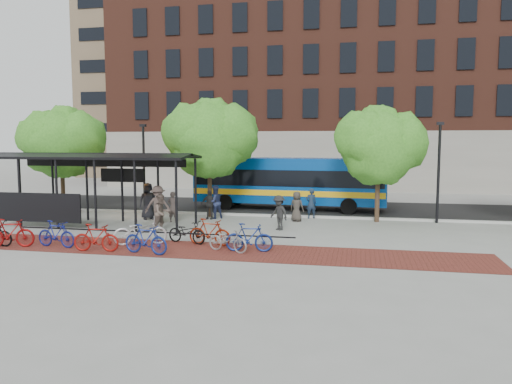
% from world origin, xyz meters
% --- Properties ---
extents(ground, '(160.00, 160.00, 0.00)m').
position_xyz_m(ground, '(0.00, 0.00, 0.00)').
color(ground, '#9E9E99').
rests_on(ground, ground).
extents(asphalt_street, '(160.00, 8.00, 0.01)m').
position_xyz_m(asphalt_street, '(0.00, 8.00, 0.01)').
color(asphalt_street, black).
rests_on(asphalt_street, ground).
extents(curb, '(160.00, 0.25, 0.12)m').
position_xyz_m(curb, '(0.00, 4.00, 0.06)').
color(curb, '#B7B7B2').
rests_on(curb, ground).
extents(brick_strip, '(24.00, 3.00, 0.01)m').
position_xyz_m(brick_strip, '(-2.00, -5.00, 0.00)').
color(brick_strip, maroon).
rests_on(brick_strip, ground).
extents(bike_rack_rail, '(12.00, 0.05, 0.95)m').
position_xyz_m(bike_rack_rail, '(-3.30, -4.10, 0.00)').
color(bike_rack_rail, black).
rests_on(bike_rack_rail, ground).
extents(building_brick, '(55.00, 14.00, 20.00)m').
position_xyz_m(building_brick, '(10.00, 26.00, 10.00)').
color(building_brick, '#5C2C20').
rests_on(building_brick, ground).
extents(building_tower, '(22.00, 22.00, 30.00)m').
position_xyz_m(building_tower, '(-16.00, 40.00, 15.00)').
color(building_tower, '#7A664C').
rests_on(building_tower, ground).
extents(bus_shelter, '(10.60, 3.07, 3.60)m').
position_xyz_m(bus_shelter, '(-8.13, -0.48, 3.00)').
color(bus_shelter, black).
rests_on(bus_shelter, ground).
extents(tree_a, '(4.90, 4.00, 6.18)m').
position_xyz_m(tree_a, '(-11.91, 3.35, 4.24)').
color(tree_a, '#382619').
rests_on(tree_a, ground).
extents(tree_b, '(5.15, 4.20, 6.47)m').
position_xyz_m(tree_b, '(-2.90, 3.35, 4.46)').
color(tree_b, '#382619').
rests_on(tree_b, ground).
extents(tree_c, '(4.66, 3.80, 5.92)m').
position_xyz_m(tree_c, '(6.09, 3.35, 4.05)').
color(tree_c, '#382619').
rests_on(tree_c, ground).
extents(lamp_post_left, '(0.35, 0.20, 5.12)m').
position_xyz_m(lamp_post_left, '(-7.00, 3.60, 2.75)').
color(lamp_post_left, black).
rests_on(lamp_post_left, ground).
extents(lamp_post_right, '(0.35, 0.20, 5.12)m').
position_xyz_m(lamp_post_right, '(9.00, 3.60, 2.75)').
color(lamp_post_right, black).
rests_on(lamp_post_right, ground).
extents(bus, '(11.78, 3.36, 3.14)m').
position_xyz_m(bus, '(0.88, 7.19, 1.80)').
color(bus, '#08459D').
rests_on(bus, ground).
extents(bike_1, '(1.97, 1.06, 1.14)m').
position_xyz_m(bike_1, '(-8.36, -6.04, 0.57)').
color(bike_1, maroon).
rests_on(bike_1, ground).
extents(bike_3, '(1.82, 0.75, 1.06)m').
position_xyz_m(bike_3, '(-6.57, -5.66, 0.53)').
color(bike_3, navy).
rests_on(bike_3, ground).
extents(bike_5, '(1.81, 0.69, 1.06)m').
position_xyz_m(bike_5, '(-4.64, -6.05, 0.53)').
color(bike_5, maroon).
rests_on(bike_5, ground).
extents(bike_6, '(2.23, 1.56, 1.11)m').
position_xyz_m(bike_6, '(-3.55, -4.52, 0.56)').
color(bike_6, '#BDBDC0').
rests_on(bike_6, ground).
extents(bike_7, '(1.92, 0.88, 1.11)m').
position_xyz_m(bike_7, '(-2.62, -6.07, 0.56)').
color(bike_7, navy).
rests_on(bike_7, ground).
extents(bike_8, '(1.87, 1.07, 0.93)m').
position_xyz_m(bike_8, '(-1.80, -3.89, 0.47)').
color(bike_8, black).
rests_on(bike_8, ground).
extents(bike_9, '(1.86, 0.76, 1.09)m').
position_xyz_m(bike_9, '(-0.76, -4.11, 0.54)').
color(bike_9, maroon).
rests_on(bike_9, ground).
extents(bike_10, '(1.83, 1.17, 0.91)m').
position_xyz_m(bike_10, '(0.25, -5.08, 0.45)').
color(bike_10, gray).
rests_on(bike_10, ground).
extents(bike_11, '(1.86, 0.70, 1.09)m').
position_xyz_m(bike_11, '(1.03, -4.90, 0.54)').
color(bike_11, navy).
rests_on(bike_11, ground).
extents(pedestrian_0, '(1.14, 1.05, 1.95)m').
position_xyz_m(pedestrian_0, '(-5.97, 1.75, 0.98)').
color(pedestrian_0, black).
rests_on(pedestrian_0, ground).
extents(pedestrian_1, '(0.60, 0.41, 1.60)m').
position_xyz_m(pedestrian_1, '(-4.28, 1.01, 0.80)').
color(pedestrian_1, '#433936').
rests_on(pedestrian_1, ground).
extents(pedestrian_2, '(1.10, 1.09, 1.79)m').
position_xyz_m(pedestrian_2, '(-2.53, 2.68, 0.89)').
color(pedestrian_2, navy).
rests_on(pedestrian_2, ground).
extents(pedestrian_3, '(1.47, 1.26, 1.97)m').
position_xyz_m(pedestrian_3, '(-4.70, 0.04, 0.99)').
color(pedestrian_3, brown).
rests_on(pedestrian_3, ground).
extents(pedestrian_4, '(0.94, 0.44, 1.56)m').
position_xyz_m(pedestrian_4, '(-2.78, 2.44, 0.78)').
color(pedestrian_4, '#292929').
rests_on(pedestrian_4, ground).
extents(pedestrian_6, '(0.88, 0.71, 1.57)m').
position_xyz_m(pedestrian_6, '(1.91, 2.61, 0.78)').
color(pedestrian_6, '#3C3630').
rests_on(pedestrian_6, ground).
extents(pedestrian_7, '(0.70, 0.60, 1.62)m').
position_xyz_m(pedestrian_7, '(2.55, 3.80, 0.81)').
color(pedestrian_7, '#1C2A41').
rests_on(pedestrian_7, ground).
extents(pedestrian_8, '(1.01, 1.06, 1.73)m').
position_xyz_m(pedestrian_8, '(-3.86, -1.50, 0.86)').
color(pedestrian_8, brown).
rests_on(pedestrian_8, ground).
extents(pedestrian_9, '(1.21, 1.14, 1.64)m').
position_xyz_m(pedestrian_9, '(1.41, -0.08, 0.82)').
color(pedestrian_9, black).
rests_on(pedestrian_9, ground).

